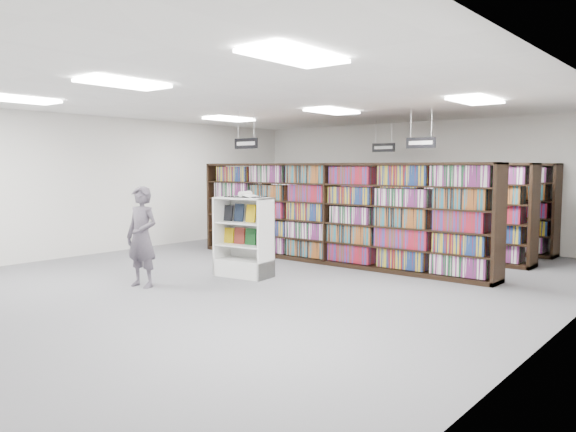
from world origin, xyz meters
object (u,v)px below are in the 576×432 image
Objects in this scene: bookshelf_row_near at (332,213)px; endcap_display at (245,250)px; open_book at (246,196)px; shopper at (142,237)px.

endcap_display is at bearing -101.32° from bookshelf_row_near.
shopper is at bearing -125.02° from open_book.
endcap_display is 1.89× the size of open_book.
shopper reaches higher than open_book.
bookshelf_row_near is 2.23m from open_book.
endcap_display is 1.94m from shopper.
endcap_display is at bearing 59.10° from shopper.
endcap_display is (-0.43, -2.17, -0.56)m from bookshelf_row_near.
shopper is at bearing -106.01° from bookshelf_row_near.
open_book is at bearing 59.21° from shopper.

